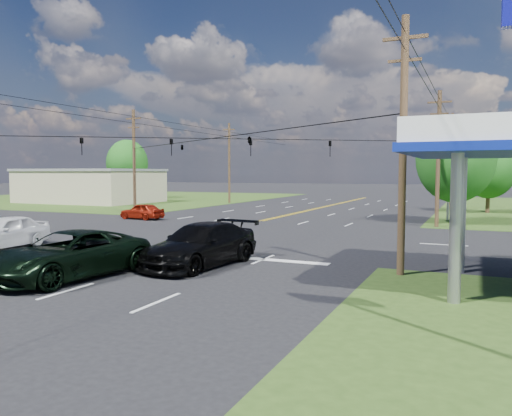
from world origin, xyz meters
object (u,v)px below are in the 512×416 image
at_px(pole_left_far, 229,162).
at_px(tree_far_l, 127,163).
at_px(pickup_white, 3,232).
at_px(retail_nw, 90,187).
at_px(pickup_dkgreen, 69,255).
at_px(pole_se, 403,143).
at_px(pole_ne, 438,157).
at_px(pole_right_far, 451,160).
at_px(pole_nw, 134,161).
at_px(tree_right_a, 455,159).
at_px(tree_right_b, 489,168).
at_px(suv_black, 201,245).

relative_size(pole_left_far, tree_far_l, 1.15).
bearing_deg(pickup_white, retail_nw, 122.58).
distance_m(pickup_dkgreen, pickup_white, 9.20).
height_order(pole_se, pole_ne, same).
relative_size(pole_se, pickup_dkgreen, 1.53).
height_order(pole_ne, pickup_white, pole_ne).
height_order(pole_right_far, pickup_dkgreen, pole_right_far).
relative_size(pole_se, pole_ne, 1.00).
height_order(pole_nw, pickup_white, pole_nw).
bearing_deg(pole_se, tree_far_l, 137.66).
bearing_deg(tree_right_a, tree_far_l, 156.50).
relative_size(retail_nw, pickup_dkgreen, 2.58).
bearing_deg(pole_ne, tree_far_l, 152.93).
xyz_separation_m(pole_ne, tree_right_b, (3.50, 15.00, -0.70)).
relative_size(pole_right_far, tree_right_b, 1.41).
xyz_separation_m(retail_nw, pickup_dkgreen, (32.04, -36.38, -1.14)).
bearing_deg(tree_right_b, pole_ne, -103.13).
xyz_separation_m(tree_right_a, pickup_white, (-20.25, -22.39, -4.02)).
distance_m(pole_left_far, pickup_white, 39.22).
relative_size(tree_right_b, suv_black, 1.18).
bearing_deg(suv_black, pole_nw, 139.88).
bearing_deg(tree_far_l, tree_right_a, -23.50).
bearing_deg(tree_right_b, pole_left_far, 172.28).
xyz_separation_m(pole_se, pole_right_far, (0.00, 37.00, 0.25)).
height_order(tree_right_b, tree_far_l, tree_far_l).
height_order(retail_nw, pole_ne, pole_ne).
distance_m(pole_se, pickup_white, 19.72).
bearing_deg(pickup_white, tree_far_l, 117.60).
bearing_deg(retail_nw, tree_right_b, 2.46).
height_order(pole_left_far, suv_black, pole_left_far).
height_order(pole_left_far, tree_right_b, pole_left_far).
height_order(pole_se, tree_right_b, pole_se).
bearing_deg(tree_right_a, pole_ne, -108.43).
bearing_deg(pole_right_far, pole_left_far, 180.00).
bearing_deg(suv_black, pole_right_far, 85.12).
bearing_deg(tree_far_l, pickup_white, -58.72).
bearing_deg(pole_ne, tree_right_b, 76.87).
bearing_deg(pole_ne, retail_nw, 163.18).
distance_m(pole_se, tree_right_a, 21.02).
height_order(pole_nw, tree_right_b, pole_nw).
xyz_separation_m(pole_nw, pole_left_far, (0.00, 19.00, 0.25)).
height_order(tree_right_a, tree_right_b, tree_right_a).
distance_m(pole_nw, pole_ne, 26.00).
height_order(pole_nw, pickup_dkgreen, pole_nw).
relative_size(pole_nw, suv_black, 1.58).
xyz_separation_m(pole_ne, tree_right_a, (1.00, 3.00, -0.05)).
relative_size(tree_far_l, pickup_white, 1.76).
bearing_deg(pole_right_far, pickup_dkgreen, -104.50).
relative_size(pole_se, suv_black, 1.58).
bearing_deg(pole_ne, pickup_white, -134.79).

